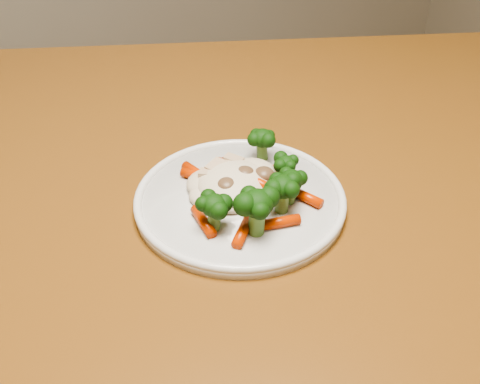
{
  "coord_description": "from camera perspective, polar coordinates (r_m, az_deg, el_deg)",
  "views": [
    {
      "loc": [
        -0.33,
        -0.36,
        1.19
      ],
      "look_at": [
        -0.08,
        0.13,
        0.77
      ],
      "focal_mm": 45.0,
      "sensor_mm": 36.0,
      "label": 1
    }
  ],
  "objects": [
    {
      "name": "dining_table",
      "position": [
        0.81,
        -3.28,
        -4.03
      ],
      "size": [
        1.48,
        1.25,
        0.75
      ],
      "rotation": [
        0.0,
        0.0,
        -0.38
      ],
      "color": "brown",
      "rests_on": "ground"
    },
    {
      "name": "meal",
      "position": [
        0.68,
        0.87,
        0.61
      ],
      "size": [
        0.16,
        0.17,
        0.05
      ],
      "color": "beige",
      "rests_on": "plate"
    },
    {
      "name": "plate",
      "position": [
        0.7,
        -0.0,
        -0.92
      ],
      "size": [
        0.24,
        0.24,
        0.01
      ],
      "primitive_type": "cylinder",
      "color": "silver",
      "rests_on": "dining_table"
    }
  ]
}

